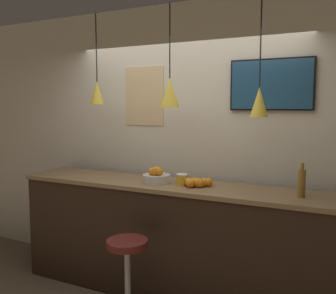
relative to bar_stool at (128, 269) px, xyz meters
name	(u,v)px	position (x,y,z in m)	size (l,w,h in m)	color
back_wall	(186,144)	(0.09, 1.01, 0.98)	(8.00, 0.06, 2.90)	beige
service_counter	(168,239)	(0.09, 0.59, 0.09)	(3.12, 0.62, 1.11)	black
bar_stool	(128,269)	(0.00, 0.00, 0.00)	(0.42, 0.42, 0.73)	#B7B7BC
fruit_bowl	(156,176)	(-0.02, 0.56, 0.70)	(0.27, 0.27, 0.16)	beige
orange_pile	(199,183)	(0.42, 0.57, 0.68)	(0.24, 0.26, 0.09)	orange
juice_bottle	(302,183)	(1.31, 0.57, 0.76)	(0.06, 0.06, 0.28)	olive
spread_jar	(182,180)	(0.25, 0.57, 0.69)	(0.11, 0.11, 0.11)	gold
pendant_lamp_left	(97,92)	(-0.76, 0.63, 1.52)	(0.15, 0.15, 0.93)	black
pendant_lamp_middle	(170,92)	(0.09, 0.63, 1.51)	(0.19, 0.19, 0.96)	black
pendant_lamp_right	(259,101)	(0.94, 0.63, 1.42)	(0.15, 0.15, 1.05)	black
mounted_tv	(271,85)	(0.97, 0.96, 1.57)	(0.76, 0.04, 0.47)	black
wall_poster	(144,96)	(-0.39, 0.98, 1.48)	(0.47, 0.01, 0.63)	#DBBC84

